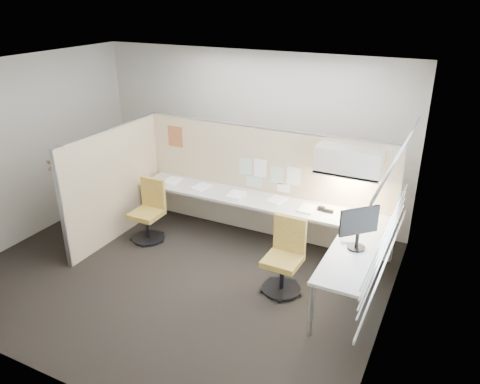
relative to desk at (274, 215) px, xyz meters
The scene contains 27 objects.
floor 1.58m from the desk, 129.58° to the right, with size 5.50×4.50×0.01m, color black.
ceiling 2.64m from the desk, 129.58° to the right, with size 5.50×4.50×0.01m, color white.
wall_back 1.66m from the desk, 129.62° to the left, with size 5.50×0.02×2.80m, color beige.
wall_front 3.59m from the desk, 105.41° to the right, with size 5.50×0.02×2.80m, color beige.
wall_left 3.93m from the desk, 162.99° to the right, with size 0.02×4.50×2.80m, color beige.
wall_right 2.28m from the desk, 31.75° to the right, with size 0.02×4.50×2.80m, color beige.
window_pane 2.32m from the desk, 32.11° to the right, with size 0.01×2.80×1.30m, color #9AA6B2.
partition_back 0.67m from the desk, 128.75° to the left, with size 4.10×0.06×1.75m, color beige.
partition_left 2.52m from the desk, 165.56° to the right, with size 0.06×2.20×1.75m, color beige.
desk is the anchor object (origin of this frame).
overhead_bin 1.35m from the desk, 15.24° to the left, with size 0.90×0.36×0.38m, color beige.
task_light_strip 1.22m from the desk, 15.24° to the left, with size 0.60×0.06×0.02m, color #FFEABF.
pinned_papers 0.69m from the desk, 124.37° to the left, with size 1.01×0.00×0.47m.
poster 2.19m from the desk, 167.47° to the left, with size 0.28×0.00×0.35m, color orange.
chair_left 1.98m from the desk, 165.10° to the right, with size 0.51×0.51×0.96m.
chair_right 1.00m from the desk, 59.08° to the right, with size 0.52×0.52×0.98m.
monitor 1.59m from the desk, 25.87° to the right, with size 0.39×0.40×0.55m.
phone 1.16m from the desk, ahead, with size 0.24×0.23×0.12m.
stapler 0.80m from the desk, 12.03° to the left, with size 0.14×0.04×0.05m, color black.
tape_dispenser 0.70m from the desk, 16.12° to the left, with size 0.10×0.06×0.06m, color black.
coat_hook 3.07m from the desk, 148.12° to the right, with size 0.18×0.43×1.30m.
paper_stack_0 1.90m from the desk, behind, with size 0.23×0.30×0.03m, color white.
paper_stack_1 1.34m from the desk, behind, with size 0.23×0.30×0.02m, color white.
paper_stack_2 0.69m from the desk, behind, with size 0.23×0.30×0.05m, color white.
paper_stack_3 0.27m from the desk, 103.59° to the left, with size 0.23×0.30×0.02m, color white.
paper_stack_4 0.50m from the desk, 14.94° to the left, with size 0.23×0.30×0.03m, color white.
paper_stack_5 1.32m from the desk, 19.68° to the right, with size 0.23×0.30×0.02m, color white.
Camera 1 is at (3.24, -4.66, 3.66)m, focal length 35.00 mm.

